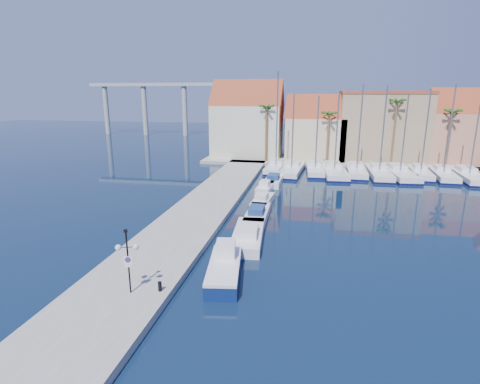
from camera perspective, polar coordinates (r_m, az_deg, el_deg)
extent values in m
plane|color=black|center=(23.25, 5.75, -15.08)|extent=(260.00, 260.00, 0.00)
cube|color=gray|center=(37.02, -6.23, -3.09)|extent=(6.00, 77.00, 0.50)
cube|color=gray|center=(69.55, 17.83, 4.71)|extent=(54.00, 16.00, 0.50)
cylinder|color=black|center=(22.22, -16.67, -10.12)|extent=(0.10, 0.10, 3.85)
cylinder|color=black|center=(21.93, -17.45, -8.05)|extent=(0.48, 0.18, 0.05)
cylinder|color=black|center=(21.83, -16.21, -8.06)|extent=(0.48, 0.18, 0.05)
sphere|color=white|center=(21.98, -18.07, -8.05)|extent=(0.35, 0.35, 0.35)
sphere|color=white|center=(21.79, -15.58, -8.06)|extent=(0.35, 0.35, 0.35)
cube|color=black|center=(21.54, -17.02, -5.69)|extent=(0.24, 0.17, 0.15)
cube|color=white|center=(22.13, -16.71, -9.95)|extent=(0.47, 0.16, 0.48)
cylinder|color=red|center=(22.09, -16.73, -9.87)|extent=(0.32, 0.10, 0.33)
cylinder|color=#1933A5|center=(22.08, -16.74, -9.88)|extent=(0.22, 0.08, 0.23)
cube|color=white|center=(22.27, -16.65, -10.74)|extent=(0.38, 0.13, 0.13)
cylinder|color=black|center=(22.69, -12.11, -13.89)|extent=(0.23, 0.23, 0.56)
cube|color=navy|center=(24.60, -2.39, -12.07)|extent=(2.75, 6.04, 0.87)
cube|color=white|center=(24.37, -2.41, -10.95)|extent=(2.75, 6.04, 0.19)
cube|color=white|center=(25.20, -2.18, -8.71)|extent=(1.47, 1.72, 1.07)
cube|color=white|center=(30.41, 1.23, -6.73)|extent=(2.85, 7.32, 0.80)
cube|color=white|center=(29.49, 1.11, -5.97)|extent=(1.80, 2.63, 0.60)
cube|color=white|center=(35.56, 2.66, -3.51)|extent=(2.03, 6.08, 0.80)
cube|color=navy|center=(34.78, 2.54, -2.72)|extent=(1.39, 2.14, 0.60)
cube|color=white|center=(39.99, 3.48, -1.44)|extent=(2.06, 5.38, 0.80)
cube|color=white|center=(39.30, 3.34, -0.67)|extent=(1.31, 1.93, 0.60)
cube|color=white|center=(45.77, 3.88, 0.64)|extent=(1.87, 5.11, 0.80)
cube|color=white|center=(45.12, 3.79, 1.35)|extent=(1.22, 1.82, 0.60)
cube|color=white|center=(49.66, 5.19, 1.74)|extent=(2.21, 6.41, 0.80)
cube|color=navy|center=(48.90, 5.11, 2.37)|extent=(1.49, 2.26, 0.60)
cube|color=white|center=(58.09, 5.55, 3.73)|extent=(3.05, 9.44, 1.00)
cube|color=#0D0F45|center=(58.15, 5.54, 3.42)|extent=(3.11, 9.50, 0.28)
cube|color=white|center=(58.84, 5.72, 4.66)|extent=(1.88, 2.90, 0.60)
cylinder|color=slate|center=(56.69, 5.66, 10.96)|extent=(0.20, 0.20, 13.70)
cube|color=white|center=(56.70, 7.93, 3.39)|extent=(3.83, 11.28, 1.00)
cube|color=#0D0F45|center=(56.76, 7.92, 3.07)|extent=(3.90, 11.34, 0.28)
cube|color=white|center=(57.63, 8.12, 4.37)|extent=(2.30, 3.48, 0.60)
cylinder|color=slate|center=(55.32, 8.06, 9.11)|extent=(0.20, 0.20, 10.47)
cube|color=white|center=(57.08, 11.34, 3.32)|extent=(2.79, 9.19, 1.00)
cube|color=#0D0F45|center=(57.14, 11.33, 3.00)|extent=(2.85, 9.25, 0.28)
cube|color=white|center=(57.82, 11.34, 4.27)|extent=(1.78, 2.80, 0.60)
cylinder|color=slate|center=(55.81, 11.66, 8.90)|extent=(0.20, 0.20, 10.27)
cube|color=white|center=(56.78, 14.09, 3.10)|extent=(3.82, 11.78, 1.00)
cube|color=#0D0F45|center=(56.85, 14.07, 2.78)|extent=(3.89, 11.84, 0.28)
cube|color=white|center=(57.76, 14.01, 4.11)|extent=(2.35, 3.62, 0.60)
cylinder|color=slate|center=(55.36, 14.55, 9.00)|extent=(0.20, 0.20, 10.87)
cube|color=white|center=(57.68, 17.29, 3.05)|extent=(2.88, 9.93, 1.00)
cube|color=#0D0F45|center=(57.74, 17.27, 2.74)|extent=(2.94, 9.99, 0.28)
cube|color=white|center=(58.50, 17.29, 4.01)|extent=(1.89, 3.01, 0.60)
cylinder|color=slate|center=(56.32, 17.83, 9.35)|extent=(0.20, 0.20, 11.82)
cube|color=white|center=(57.39, 20.35, 2.74)|extent=(2.74, 10.51, 1.00)
cube|color=#0D0F45|center=(57.46, 20.32, 2.43)|extent=(2.80, 10.57, 0.28)
cube|color=white|center=(58.26, 20.26, 3.72)|extent=(1.92, 3.16, 0.60)
cylinder|color=slate|center=(56.00, 21.02, 8.97)|extent=(0.20, 0.20, 11.66)
cube|color=white|center=(58.31, 23.04, 2.66)|extent=(3.89, 11.68, 1.00)
cube|color=#0D0F45|center=(58.37, 23.01, 2.35)|extent=(3.95, 11.75, 0.28)
cube|color=white|center=(59.25, 22.81, 3.65)|extent=(2.36, 3.60, 0.60)
cylinder|color=slate|center=(56.96, 23.77, 8.15)|extent=(0.20, 0.20, 10.41)
cube|color=white|center=(59.59, 25.74, 2.61)|extent=(2.96, 9.06, 1.00)
cube|color=#0D0F45|center=(59.65, 25.71, 2.31)|extent=(3.02, 9.13, 0.28)
cube|color=white|center=(60.31, 25.68, 3.52)|extent=(1.81, 2.79, 0.60)
cylinder|color=slate|center=(58.33, 26.49, 8.39)|extent=(0.20, 0.20, 11.22)
cube|color=white|center=(59.96, 28.48, 2.35)|extent=(3.26, 9.84, 1.00)
cube|color=#0D0F45|center=(60.02, 28.44, 2.05)|extent=(3.32, 9.90, 0.28)
cube|color=white|center=(60.75, 28.38, 3.27)|extent=(1.98, 3.03, 0.60)
cylinder|color=slate|center=(58.65, 29.34, 8.36)|extent=(0.20, 0.20, 11.81)
cube|color=white|center=(60.85, 31.37, 2.13)|extent=(3.32, 11.25, 1.00)
cube|color=#0D0F45|center=(60.91, 31.33, 1.84)|extent=(3.39, 11.31, 0.28)
cube|color=white|center=(61.75, 31.16, 3.07)|extent=(2.16, 3.42, 0.60)
cylinder|color=slate|center=(59.44, 32.46, 8.76)|extent=(0.20, 0.20, 13.33)
cube|color=beige|center=(68.43, 1.18, 9.27)|extent=(12.00, 9.00, 9.00)
cube|color=maroon|center=(68.15, 1.21, 13.04)|extent=(12.30, 9.00, 9.00)
cube|color=#CAB98E|center=(67.54, 11.36, 8.06)|extent=(10.00, 8.00, 7.00)
cube|color=maroon|center=(67.24, 11.52, 11.02)|extent=(10.30, 8.00, 8.00)
cube|color=tan|center=(69.28, 20.69, 9.24)|extent=(14.00, 10.00, 11.00)
cube|color=maroon|center=(69.06, 21.14, 13.98)|extent=(14.20, 10.20, 0.50)
cube|color=tan|center=(71.42, 30.30, 7.11)|extent=(10.00, 8.00, 8.00)
cube|color=maroon|center=(71.14, 30.72, 10.29)|extent=(10.30, 8.00, 8.00)
cylinder|color=brown|center=(62.92, 4.03, 8.76)|extent=(0.36, 0.36, 9.00)
sphere|color=#275518|center=(62.62, 4.10, 12.72)|extent=(2.60, 2.60, 2.60)
cylinder|color=brown|center=(62.56, 13.23, 7.91)|extent=(0.36, 0.36, 8.00)
sphere|color=#275518|center=(62.25, 13.45, 11.43)|extent=(2.60, 2.60, 2.60)
cylinder|color=brown|center=(63.63, 22.40, 8.21)|extent=(0.36, 0.36, 10.00)
sphere|color=#275518|center=(63.35, 22.84, 12.56)|extent=(2.60, 2.60, 2.60)
cylinder|color=brown|center=(65.73, 29.23, 6.97)|extent=(0.36, 0.36, 8.50)
sphere|color=#275518|center=(65.43, 29.68, 10.52)|extent=(2.60, 2.60, 2.60)
cube|color=#9E9E99|center=(109.56, -10.61, 15.80)|extent=(48.00, 2.20, 0.90)
cylinder|color=#9E9E99|center=(118.33, -19.69, 11.72)|extent=(1.40, 1.40, 14.00)
cylinder|color=#9E9E99|center=(112.77, -14.31, 12.00)|extent=(1.40, 1.40, 14.00)
cylinder|color=#9E9E99|center=(108.25, -8.42, 12.20)|extent=(1.40, 1.40, 14.00)
cylinder|color=#9E9E99|center=(104.91, -2.07, 12.27)|extent=(1.40, 1.40, 14.00)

